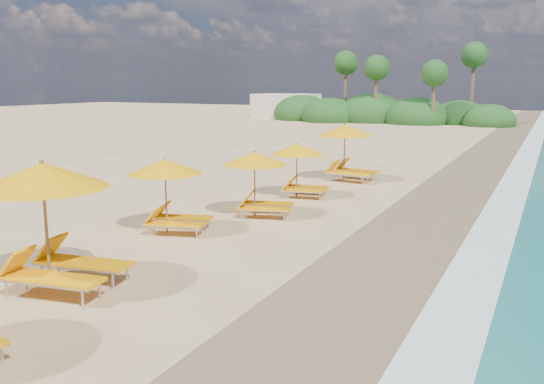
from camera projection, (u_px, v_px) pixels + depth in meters
name	position (u px, v px, depth m)	size (l,w,h in m)	color
ground	(272.00, 234.00, 15.84)	(160.00, 160.00, 0.00)	#D6B17D
wet_sand	(417.00, 253.00, 14.09)	(4.00, 160.00, 0.01)	#826B4D
surf_foam	(536.00, 268.00, 12.91)	(4.00, 160.00, 0.01)	white
station_1	(54.00, 217.00, 11.41)	(3.19, 3.04, 2.67)	olive
station_2	(171.00, 190.00, 15.90)	(2.68, 2.62, 2.12)	olive
station_3	(260.00, 179.00, 17.84)	(2.63, 2.56, 2.08)	olive
station_4	(301.00, 166.00, 20.87)	(2.42, 2.31, 2.00)	olive
station_5	(348.00, 149.00, 24.33)	(2.84, 2.69, 2.45)	olive
treeline	(380.00, 113.00, 60.01)	(25.80, 8.80, 9.74)	#163D14
beach_building	(286.00, 106.00, 67.39)	(7.00, 5.00, 2.80)	beige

